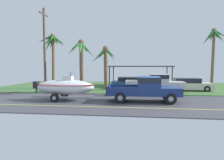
% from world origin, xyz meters
% --- Properties ---
extents(ground, '(36.00, 22.00, 0.11)m').
position_xyz_m(ground, '(0.00, 8.38, -0.01)').
color(ground, '#424247').
extents(pickup_truck_towing, '(5.61, 2.16, 1.89)m').
position_xyz_m(pickup_truck_towing, '(-0.19, 0.56, 1.05)').
color(pickup_truck_towing, navy).
rests_on(pickup_truck_towing, ground).
extents(boat_on_trailer, '(5.85, 2.33, 2.24)m').
position_xyz_m(boat_on_trailer, '(-6.65, 0.56, 1.04)').
color(boat_on_trailer, gray).
rests_on(boat_on_trailer, ground).
extents(parked_pickup_background, '(6.01, 2.16, 1.86)m').
position_xyz_m(parked_pickup_background, '(1.10, 5.84, 1.04)').
color(parked_pickup_background, silver).
rests_on(parked_pickup_background, ground).
extents(parked_sedan_near, '(4.64, 1.87, 1.38)m').
position_xyz_m(parked_sedan_near, '(4.46, 7.61, 0.67)').
color(parked_sedan_near, beige).
rests_on(parked_sedan_near, ground).
extents(parked_sedan_far, '(4.40, 1.95, 1.38)m').
position_xyz_m(parked_sedan_far, '(-1.78, 8.94, 0.67)').
color(parked_sedan_far, '#234C89').
rests_on(parked_sedan_far, ground).
extents(carport_awning, '(8.00, 4.79, 2.68)m').
position_xyz_m(carport_awning, '(-0.63, 11.91, 2.56)').
color(carport_awning, '#4C4238').
rests_on(carport_awning, ground).
extents(palm_tree_near_left, '(3.02, 2.99, 6.45)m').
position_xyz_m(palm_tree_near_left, '(-10.84, 8.04, 5.00)').
color(palm_tree_near_left, brown).
rests_on(palm_tree_near_left, ground).
extents(palm_tree_near_right, '(2.86, 3.30, 5.35)m').
position_xyz_m(palm_tree_near_right, '(-6.63, 5.28, 4.01)').
color(palm_tree_near_right, brown).
rests_on(palm_tree_near_right, ground).
extents(palm_tree_mid, '(2.82, 2.61, 4.86)m').
position_xyz_m(palm_tree_mid, '(-4.42, 7.01, 3.48)').
color(palm_tree_mid, brown).
rests_on(palm_tree_mid, ground).
extents(palm_tree_far_left, '(2.76, 3.32, 6.97)m').
position_xyz_m(palm_tree_far_left, '(7.65, 9.78, 5.46)').
color(palm_tree_far_left, brown).
rests_on(palm_tree_far_left, ground).
extents(utility_pole, '(0.24, 1.80, 8.32)m').
position_xyz_m(utility_pole, '(-10.11, 4.43, 4.31)').
color(utility_pole, brown).
rests_on(utility_pole, ground).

